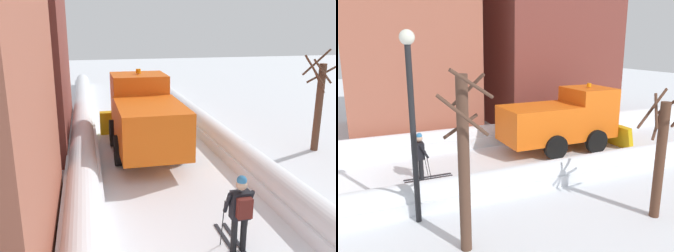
% 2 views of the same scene
% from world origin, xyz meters
% --- Properties ---
extents(ground_plane, '(80.00, 80.00, 0.00)m').
position_xyz_m(ground_plane, '(0.00, 10.00, 0.00)').
color(ground_plane, white).
extents(snowbank_left, '(1.10, 36.00, 0.97)m').
position_xyz_m(snowbank_left, '(-2.78, 10.00, 0.41)').
color(snowbank_left, white).
rests_on(snowbank_left, ground).
extents(snowbank_right, '(1.10, 36.00, 0.90)m').
position_xyz_m(snowbank_right, '(2.78, 10.00, 0.32)').
color(snowbank_right, white).
rests_on(snowbank_right, ground).
extents(plow_truck, '(3.20, 5.98, 3.12)m').
position_xyz_m(plow_truck, '(-0.42, 10.20, 1.48)').
color(plow_truck, orange).
rests_on(plow_truck, ground).
extents(skier, '(0.62, 1.80, 1.81)m').
position_xyz_m(skier, '(0.54, 3.28, 1.00)').
color(skier, black).
rests_on(skier, ground).
extents(traffic_light_pole, '(0.28, 0.42, 4.18)m').
position_xyz_m(traffic_light_pole, '(-3.68, 5.81, 2.94)').
color(traffic_light_pole, black).
rests_on(traffic_light_pole, ground).
extents(bare_tree_mid, '(1.24, 1.30, 3.96)m').
position_xyz_m(bare_tree_mid, '(6.23, 9.00, 1.90)').
color(bare_tree_mid, '#4F3022').
rests_on(bare_tree_mid, ground).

